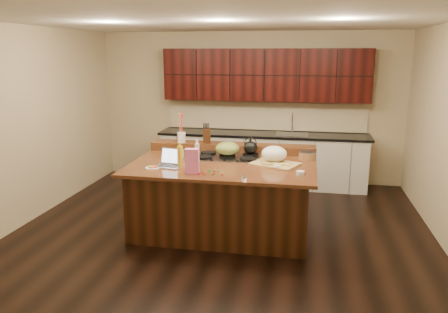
# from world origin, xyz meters

# --- Properties ---
(room) EXTENTS (5.52, 5.02, 2.72)m
(room) POSITION_xyz_m (0.00, 0.00, 1.35)
(room) COLOR black
(room) RESTS_ON ground
(island) EXTENTS (2.40, 1.60, 0.92)m
(island) POSITION_xyz_m (0.00, 0.00, 0.46)
(island) COLOR black
(island) RESTS_ON ground
(back_ledge) EXTENTS (2.40, 0.30, 0.12)m
(back_ledge) POSITION_xyz_m (0.00, 0.70, 0.98)
(back_ledge) COLOR black
(back_ledge) RESTS_ON island
(cooktop) EXTENTS (0.92, 0.52, 0.05)m
(cooktop) POSITION_xyz_m (0.00, 0.30, 0.94)
(cooktop) COLOR gray
(cooktop) RESTS_ON island
(back_counter) EXTENTS (3.70, 0.66, 2.40)m
(back_counter) POSITION_xyz_m (0.30, 2.23, 0.98)
(back_counter) COLOR silver
(back_counter) RESTS_ON ground
(kettle) EXTENTS (0.20, 0.20, 0.17)m
(kettle) POSITION_xyz_m (0.30, 0.43, 1.05)
(kettle) COLOR black
(kettle) RESTS_ON cooktop
(green_bowl) EXTENTS (0.41, 0.41, 0.18)m
(green_bowl) POSITION_xyz_m (0.00, 0.30, 1.05)
(green_bowl) COLOR olive
(green_bowl) RESTS_ON cooktop
(laptop) EXTENTS (0.36, 0.30, 0.22)m
(laptop) POSITION_xyz_m (-0.64, -0.27, 0.98)
(laptop) COLOR #B7B7BC
(laptop) RESTS_ON island
(oil_bottle) EXTENTS (0.08, 0.08, 0.27)m
(oil_bottle) POSITION_xyz_m (-0.50, -0.29, 1.06)
(oil_bottle) COLOR gold
(oil_bottle) RESTS_ON island
(vinegar_bottle) EXTENTS (0.08, 0.08, 0.25)m
(vinegar_bottle) POSITION_xyz_m (-0.35, -0.00, 1.04)
(vinegar_bottle) COLOR silver
(vinegar_bottle) RESTS_ON island
(wooden_tray) EXTENTS (0.69, 0.60, 0.23)m
(wooden_tray) POSITION_xyz_m (0.66, 0.10, 1.02)
(wooden_tray) COLOR tan
(wooden_tray) RESTS_ON island
(ramekin_a) EXTENTS (0.12, 0.12, 0.04)m
(ramekin_a) POSITION_xyz_m (1.00, -0.37, 0.94)
(ramekin_a) COLOR white
(ramekin_a) RESTS_ON island
(ramekin_b) EXTENTS (0.13, 0.13, 0.04)m
(ramekin_b) POSITION_xyz_m (0.72, -0.14, 0.94)
(ramekin_b) COLOR white
(ramekin_b) RESTS_ON island
(ramekin_c) EXTENTS (0.12, 0.12, 0.04)m
(ramekin_c) POSITION_xyz_m (0.68, 0.10, 0.94)
(ramekin_c) COLOR white
(ramekin_c) RESTS_ON island
(strainer_bowl) EXTENTS (0.31, 0.31, 0.09)m
(strainer_bowl) POSITION_xyz_m (1.08, 0.43, 0.97)
(strainer_bowl) COLOR #996B3F
(strainer_bowl) RESTS_ON island
(kitchen_timer) EXTENTS (0.09, 0.09, 0.07)m
(kitchen_timer) POSITION_xyz_m (0.37, -0.64, 0.96)
(kitchen_timer) COLOR silver
(kitchen_timer) RESTS_ON island
(pink_bag) EXTENTS (0.17, 0.11, 0.30)m
(pink_bag) POSITION_xyz_m (-0.27, -0.55, 1.07)
(pink_bag) COLOR pink
(pink_bag) RESTS_ON island
(candy_plate) EXTENTS (0.20, 0.20, 0.01)m
(candy_plate) POSITION_xyz_m (-0.82, -0.41, 0.93)
(candy_plate) COLOR white
(candy_plate) RESTS_ON island
(package_box) EXTENTS (0.11, 0.10, 0.13)m
(package_box) POSITION_xyz_m (-0.74, -0.02, 0.99)
(package_box) COLOR #E0974F
(package_box) RESTS_ON island
(utensil_crock) EXTENTS (0.14, 0.14, 0.14)m
(utensil_crock) POSITION_xyz_m (-0.77, 0.70, 1.11)
(utensil_crock) COLOR white
(utensil_crock) RESTS_ON back_ledge
(knife_block) EXTENTS (0.14, 0.19, 0.21)m
(knife_block) POSITION_xyz_m (-0.38, 0.70, 1.15)
(knife_block) COLOR black
(knife_block) RESTS_ON back_ledge
(gumdrop_0) EXTENTS (0.02, 0.02, 0.02)m
(gumdrop_0) POSITION_xyz_m (-0.14, -0.54, 0.93)
(gumdrop_0) COLOR red
(gumdrop_0) RESTS_ON island
(gumdrop_1) EXTENTS (0.02, 0.02, 0.02)m
(gumdrop_1) POSITION_xyz_m (-0.02, -0.57, 0.93)
(gumdrop_1) COLOR #198C26
(gumdrop_1) RESTS_ON island
(gumdrop_2) EXTENTS (0.02, 0.02, 0.02)m
(gumdrop_2) POSITION_xyz_m (-0.02, -0.43, 0.93)
(gumdrop_2) COLOR red
(gumdrop_2) RESTS_ON island
(gumdrop_3) EXTENTS (0.02, 0.02, 0.02)m
(gumdrop_3) POSITION_xyz_m (-0.25, -0.57, 0.93)
(gumdrop_3) COLOR #198C26
(gumdrop_3) RESTS_ON island
(gumdrop_4) EXTENTS (0.02, 0.02, 0.02)m
(gumdrop_4) POSITION_xyz_m (-0.01, -0.54, 0.93)
(gumdrop_4) COLOR red
(gumdrop_4) RESTS_ON island
(gumdrop_5) EXTENTS (0.02, 0.02, 0.02)m
(gumdrop_5) POSITION_xyz_m (0.02, -0.42, 0.93)
(gumdrop_5) COLOR #198C26
(gumdrop_5) RESTS_ON island
(gumdrop_6) EXTENTS (0.02, 0.02, 0.02)m
(gumdrop_6) POSITION_xyz_m (-0.18, -0.60, 0.93)
(gumdrop_6) COLOR red
(gumdrop_6) RESTS_ON island
(gumdrop_7) EXTENTS (0.02, 0.02, 0.02)m
(gumdrop_7) POSITION_xyz_m (-0.10, -0.40, 0.93)
(gumdrop_7) COLOR #198C26
(gumdrop_7) RESTS_ON island
(gumdrop_8) EXTENTS (0.02, 0.02, 0.02)m
(gumdrop_8) POSITION_xyz_m (0.09, -0.57, 0.93)
(gumdrop_8) COLOR red
(gumdrop_8) RESTS_ON island
(gumdrop_9) EXTENTS (0.02, 0.02, 0.02)m
(gumdrop_9) POSITION_xyz_m (-0.04, -0.41, 0.93)
(gumdrop_9) COLOR #198C26
(gumdrop_9) RESTS_ON island
(gumdrop_10) EXTENTS (0.02, 0.02, 0.02)m
(gumdrop_10) POSITION_xyz_m (-0.18, -0.55, 0.93)
(gumdrop_10) COLOR red
(gumdrop_10) RESTS_ON island
(gumdrop_11) EXTENTS (0.02, 0.02, 0.02)m
(gumdrop_11) POSITION_xyz_m (-0.08, -0.46, 0.93)
(gumdrop_11) COLOR #198C26
(gumdrop_11) RESTS_ON island
(gumdrop_12) EXTENTS (0.02, 0.02, 0.02)m
(gumdrop_12) POSITION_xyz_m (-0.12, -0.59, 0.93)
(gumdrop_12) COLOR red
(gumdrop_12) RESTS_ON island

